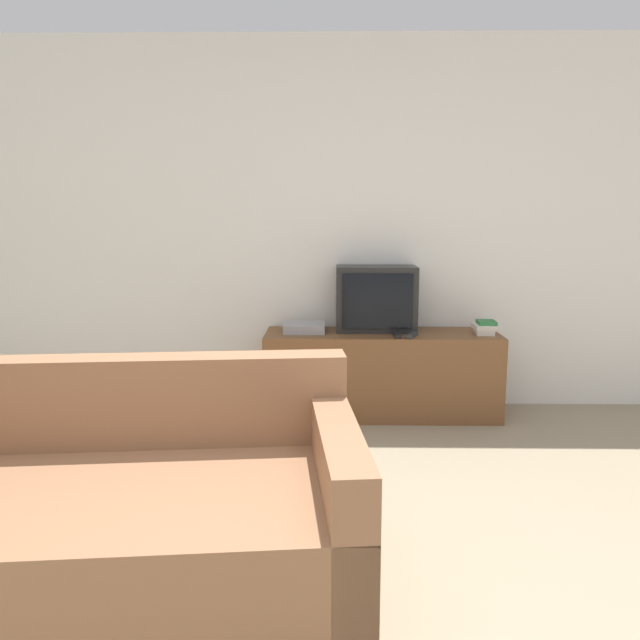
% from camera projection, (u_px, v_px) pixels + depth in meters
% --- Properties ---
extents(wall_back, '(9.00, 0.06, 2.60)m').
position_uv_depth(wall_back, '(333.00, 226.00, 4.44)').
color(wall_back, white).
rests_on(wall_back, ground_plane).
extents(tv_stand, '(1.60, 0.48, 0.58)m').
position_uv_depth(tv_stand, '(381.00, 374.00, 4.32)').
color(tv_stand, brown).
rests_on(tv_stand, ground_plane).
extents(television, '(0.55, 0.30, 0.45)m').
position_uv_depth(television, '(376.00, 298.00, 4.32)').
color(television, black).
rests_on(television, tv_stand).
extents(couch, '(1.83, 1.11, 0.82)m').
position_uv_depth(couch, '(110.00, 527.00, 2.20)').
color(couch, '#8C6042').
rests_on(couch, ground_plane).
extents(book_stack, '(0.15, 0.18, 0.09)m').
position_uv_depth(book_stack, '(485.00, 327.00, 4.22)').
color(book_stack, silver).
rests_on(book_stack, tv_stand).
extents(remote_on_stand, '(0.05, 0.15, 0.02)m').
position_uv_depth(remote_on_stand, '(397.00, 335.00, 4.13)').
color(remote_on_stand, black).
rests_on(remote_on_stand, tv_stand).
extents(remote_secondary, '(0.10, 0.17, 0.02)m').
position_uv_depth(remote_secondary, '(412.00, 335.00, 4.12)').
color(remote_secondary, '#2D2D2D').
rests_on(remote_secondary, tv_stand).
extents(set_top_box, '(0.28, 0.26, 0.06)m').
position_uv_depth(set_top_box, '(304.00, 327.00, 4.30)').
color(set_top_box, '#99999E').
rests_on(set_top_box, tv_stand).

